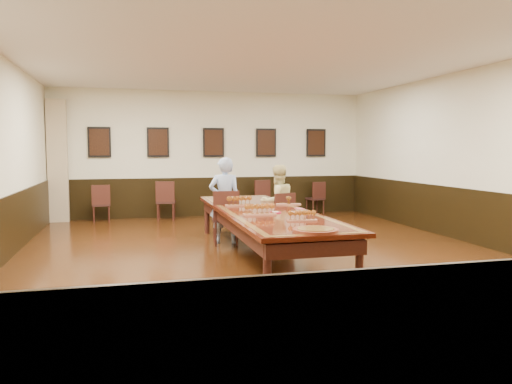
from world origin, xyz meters
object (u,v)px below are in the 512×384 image
object	(u,v)px
chair_man	(225,217)
spare_chair_b	(166,200)
person_woman	(278,202)
conference_table	(264,218)
person_man	(225,200)
spare_chair_d	(315,198)
spare_chair_c	(259,198)
carved_platter	(316,230)
chair_woman	(280,217)
spare_chair_a	(101,203)

from	to	relation	value
chair_man	spare_chair_b	bearing A→B (deg)	-70.66
person_woman	conference_table	bearing A→B (deg)	52.99
spare_chair_b	person_man	world-z (taller)	person_man
spare_chair_d	conference_table	world-z (taller)	spare_chair_d
spare_chair_b	spare_chair_c	world-z (taller)	spare_chair_b
spare_chair_b	carved_platter	world-z (taller)	spare_chair_b
chair_man	person_woman	distance (m)	1.09
conference_table	carved_platter	bearing A→B (deg)	-88.80
chair_woman	person_man	size ratio (longest dim) A/B	0.58
spare_chair_a	spare_chair_d	size ratio (longest dim) A/B	1.04
conference_table	person_woman	bearing A→B (deg)	64.10
chair_man	spare_chair_d	distance (m)	4.85
person_woman	person_man	bearing A→B (deg)	-5.94
spare_chair_b	conference_table	world-z (taller)	spare_chair_b
conference_table	person_man	bearing A→B (deg)	109.28
spare_chair_d	spare_chair_c	bearing A→B (deg)	-6.95
person_man	conference_table	world-z (taller)	person_man
carved_platter	chair_woman	bearing A→B (deg)	80.08
spare_chair_a	spare_chair_d	world-z (taller)	spare_chair_a
spare_chair_d	person_woman	world-z (taller)	person_woman
spare_chair_c	person_man	distance (m)	3.80
chair_man	spare_chair_c	distance (m)	3.89
person_woman	conference_table	world-z (taller)	person_woman
spare_chair_b	carved_platter	bearing A→B (deg)	109.87
spare_chair_c	spare_chair_a	bearing A→B (deg)	-11.75
spare_chair_c	chair_woman	bearing A→B (deg)	68.92
chair_man	spare_chair_c	world-z (taller)	chair_man
spare_chair_b	conference_table	xyz separation A→B (m)	(1.26, -4.53, 0.13)
spare_chair_a	person_man	bearing A→B (deg)	121.59
chair_man	spare_chair_a	distance (m)	4.19
person_man	carved_platter	xyz separation A→B (m)	(0.46, -3.42, -0.02)
spare_chair_a	spare_chair_d	distance (m)	5.51
spare_chair_a	spare_chair_d	xyz separation A→B (m)	(5.50, 0.21, -0.02)
person_man	chair_man	bearing A→B (deg)	90.00
person_man	person_woman	size ratio (longest dim) A/B	1.10
spare_chair_a	spare_chair_b	size ratio (longest dim) A/B	0.93
person_man	conference_table	bearing A→B (deg)	115.10
chair_woman	person_woman	size ratio (longest dim) A/B	0.64
chair_man	carved_platter	distance (m)	3.36
spare_chair_a	spare_chair_c	size ratio (longest dim) A/B	0.95
person_man	spare_chair_c	bearing A→B (deg)	-108.25
chair_woman	conference_table	world-z (taller)	chair_woman
spare_chair_c	carved_platter	distance (m)	6.97
person_man	spare_chair_b	bearing A→B (deg)	-70.07
chair_woman	conference_table	xyz separation A→B (m)	(-0.64, -1.19, 0.15)
spare_chair_c	carved_platter	bearing A→B (deg)	67.93
chair_woman	person_woman	world-z (taller)	person_woman
spare_chair_b	person_woman	size ratio (longest dim) A/B	0.67
chair_man	conference_table	distance (m)	1.17
chair_man	carved_platter	world-z (taller)	chair_man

